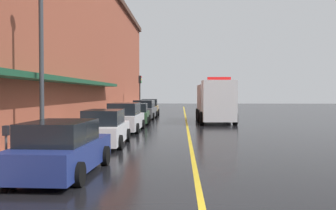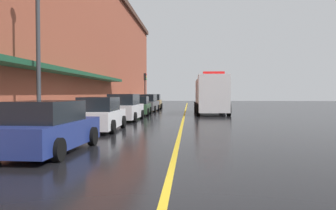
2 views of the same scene
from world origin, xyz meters
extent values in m
plane|color=black|center=(0.00, 25.00, 0.00)|extent=(112.00, 112.00, 0.00)
cube|color=#ADA8A0|center=(-6.20, 25.00, 0.07)|extent=(2.40, 70.00, 0.15)
cube|color=gold|center=(0.00, 25.00, 0.00)|extent=(0.16, 70.00, 0.01)
cube|color=brown|center=(-13.60, 24.00, 6.56)|extent=(12.39, 64.00, 13.13)
cube|color=#19472D|center=(-6.85, 16.00, 3.10)|extent=(1.20, 22.40, 0.24)
cube|color=navy|center=(-3.93, 3.87, 0.56)|extent=(1.99, 4.73, 0.77)
cube|color=black|center=(-3.93, 3.63, 1.27)|extent=(1.74, 2.62, 0.63)
cylinder|color=black|center=(-4.81, 5.35, 0.32)|extent=(0.24, 0.65, 0.64)
cylinder|color=black|center=(-2.95, 5.28, 0.32)|extent=(0.24, 0.65, 0.64)
cylinder|color=black|center=(-3.04, 2.39, 0.32)|extent=(0.24, 0.65, 0.64)
cube|color=silver|center=(-3.91, 10.03, 0.58)|extent=(1.82, 4.54, 0.80)
cube|color=black|center=(-3.91, 9.80, 1.31)|extent=(1.60, 2.51, 0.66)
cylinder|color=black|center=(-4.82, 11.40, 0.32)|extent=(0.23, 0.64, 0.64)
cylinder|color=black|center=(-3.08, 11.44, 0.32)|extent=(0.23, 0.64, 0.64)
cylinder|color=black|center=(-4.75, 8.61, 0.32)|extent=(0.23, 0.64, 0.64)
cylinder|color=black|center=(-3.01, 8.65, 0.32)|extent=(0.23, 0.64, 0.64)
cube|color=silver|center=(-3.94, 16.46, 0.62)|extent=(1.93, 4.81, 0.89)
cube|color=black|center=(-3.94, 16.22, 1.42)|extent=(1.71, 2.66, 0.72)
cylinder|color=black|center=(-4.85, 17.96, 0.32)|extent=(0.23, 0.64, 0.64)
cylinder|color=black|center=(-2.98, 17.93, 0.32)|extent=(0.23, 0.64, 0.64)
cylinder|color=black|center=(-4.90, 14.99, 0.32)|extent=(0.23, 0.64, 0.64)
cylinder|color=black|center=(-3.02, 14.96, 0.32)|extent=(0.23, 0.64, 0.64)
cube|color=#2D5133|center=(-3.87, 22.33, 0.57)|extent=(1.92, 4.47, 0.78)
cube|color=black|center=(-3.86, 22.11, 1.27)|extent=(1.67, 2.48, 0.64)
cylinder|color=black|center=(-4.81, 23.67, 0.32)|extent=(0.24, 0.65, 0.64)
cylinder|color=black|center=(-3.04, 23.73, 0.32)|extent=(0.24, 0.65, 0.64)
cylinder|color=black|center=(-4.70, 20.93, 0.32)|extent=(0.24, 0.65, 0.64)
cylinder|color=black|center=(-2.93, 21.00, 0.32)|extent=(0.24, 0.65, 0.64)
cube|color=#595B60|center=(-3.86, 28.28, 0.61)|extent=(2.06, 4.82, 0.86)
cube|color=black|center=(-3.87, 28.04, 1.39)|extent=(1.79, 2.67, 0.71)
cylinder|color=black|center=(-4.77, 29.79, 0.32)|extent=(0.24, 0.65, 0.64)
cylinder|color=black|center=(-2.85, 29.72, 0.32)|extent=(0.24, 0.65, 0.64)
cylinder|color=black|center=(-4.87, 26.84, 0.32)|extent=(0.24, 0.65, 0.64)
cylinder|color=black|center=(-2.96, 26.77, 0.32)|extent=(0.24, 0.65, 0.64)
cube|color=#A5844C|center=(-3.85, 34.12, 0.61)|extent=(1.95, 4.77, 0.87)
cube|color=black|center=(-3.84, 33.88, 1.40)|extent=(1.70, 2.65, 0.71)
cylinder|color=black|center=(-4.81, 35.55, 0.32)|extent=(0.24, 0.65, 0.64)
cylinder|color=black|center=(-3.00, 35.61, 0.32)|extent=(0.24, 0.65, 0.64)
cylinder|color=black|center=(-4.71, 32.62, 0.32)|extent=(0.24, 0.65, 0.64)
cylinder|color=black|center=(-2.90, 32.69, 0.32)|extent=(0.24, 0.65, 0.64)
cube|color=silver|center=(2.37, 21.35, 1.82)|extent=(2.48, 2.42, 3.05)
cube|color=silver|center=(2.32, 25.79, 1.70)|extent=(2.52, 5.84, 2.80)
cube|color=red|center=(2.37, 21.35, 3.47)|extent=(1.72, 0.62, 0.24)
cylinder|color=black|center=(3.61, 21.45, 0.50)|extent=(0.31, 1.00, 1.00)
cylinder|color=black|center=(1.13, 21.42, 0.50)|extent=(0.31, 1.00, 1.00)
cylinder|color=black|center=(3.57, 25.08, 0.50)|extent=(0.31, 1.00, 1.00)
cylinder|color=black|center=(1.09, 25.05, 0.50)|extent=(0.31, 1.00, 1.00)
cylinder|color=black|center=(3.54, 27.43, 0.50)|extent=(0.31, 1.00, 1.00)
cylinder|color=black|center=(1.06, 27.40, 0.50)|extent=(0.31, 1.00, 1.00)
cylinder|color=#4C4C51|center=(-5.35, 34.39, 0.68)|extent=(0.07, 0.07, 1.05)
cube|color=black|center=(-5.35, 34.39, 1.34)|extent=(0.14, 0.18, 0.28)
cylinder|color=#4C4C51|center=(-5.35, 19.06, 0.68)|extent=(0.07, 0.07, 1.05)
cube|color=black|center=(-5.35, 19.06, 1.34)|extent=(0.14, 0.18, 0.28)
cylinder|color=#4C4C51|center=(-5.35, 25.05, 0.68)|extent=(0.07, 0.07, 1.05)
cube|color=black|center=(-5.35, 25.05, 1.34)|extent=(0.14, 0.18, 0.28)
cylinder|color=#33383D|center=(-5.95, 7.70, 3.40)|extent=(0.18, 0.18, 6.50)
cylinder|color=#232326|center=(-5.30, 37.49, 1.85)|extent=(0.14, 0.14, 3.40)
cube|color=black|center=(-5.30, 37.49, 4.00)|extent=(0.28, 0.36, 0.90)
sphere|color=red|center=(-5.14, 37.49, 4.30)|extent=(0.16, 0.16, 0.16)
sphere|color=gold|center=(-5.14, 37.49, 4.00)|extent=(0.16, 0.16, 0.16)
sphere|color=green|center=(-5.14, 37.49, 3.70)|extent=(0.16, 0.16, 0.16)
camera|label=1|loc=(-0.44, -7.15, 2.39)|focal=40.69mm
camera|label=2|loc=(0.42, -6.42, 1.80)|focal=36.61mm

